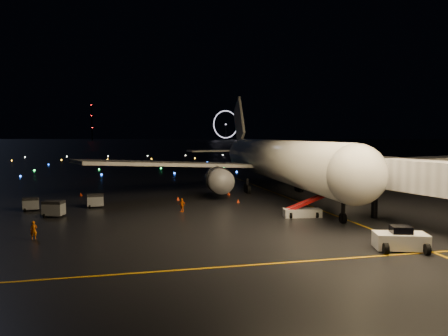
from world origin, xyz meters
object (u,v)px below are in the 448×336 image
(crew_c, at_px, (182,205))
(pushback_tug, at_px, (401,238))
(crew_a, at_px, (34,230))
(baggage_cart_0, at_px, (95,201))
(baggage_cart_1, at_px, (54,209))
(baggage_cart_2, at_px, (31,204))
(airliner, at_px, (271,138))
(belt_loader, at_px, (302,204))

(crew_c, bearing_deg, pushback_tug, -11.86)
(pushback_tug, distance_m, crew_a, 30.15)
(baggage_cart_0, distance_m, baggage_cart_1, 6.78)
(crew_a, bearing_deg, baggage_cart_2, 96.18)
(airliner, relative_size, crew_a, 38.05)
(pushback_tug, xyz_separation_m, belt_loader, (-1.93, 14.47, 0.50))
(belt_loader, relative_size, baggage_cart_2, 3.32)
(airliner, bearing_deg, baggage_cart_2, -159.53)
(crew_a, distance_m, baggage_cart_1, 10.50)
(crew_a, bearing_deg, crew_c, 30.93)
(crew_a, relative_size, baggage_cart_1, 0.75)
(belt_loader, relative_size, baggage_cart_0, 3.04)
(pushback_tug, bearing_deg, baggage_cart_0, 150.78)
(belt_loader, relative_size, baggage_cart_1, 2.84)
(belt_loader, distance_m, baggage_cart_2, 31.60)
(airliner, height_order, baggage_cart_1, airliner)
(baggage_cart_0, relative_size, baggage_cart_1, 0.93)
(airliner, distance_m, baggage_cart_1, 34.86)
(pushback_tug, relative_size, crew_a, 2.50)
(airliner, bearing_deg, crew_a, -136.53)
(airliner, distance_m, crew_a, 40.73)
(pushback_tug, relative_size, baggage_cart_0, 2.02)
(belt_loader, distance_m, crew_c, 13.75)
(baggage_cart_0, bearing_deg, airliner, 14.18)
(crew_a, xyz_separation_m, crew_c, (14.11, 10.34, 0.02))
(pushback_tug, height_order, crew_a, pushback_tug)
(belt_loader, height_order, baggage_cart_2, belt_loader)
(airliner, xyz_separation_m, crew_a, (-30.42, -25.98, -7.66))
(crew_a, bearing_deg, baggage_cart_1, 84.06)
(pushback_tug, bearing_deg, crew_a, 178.19)
(pushback_tug, xyz_separation_m, baggage_cart_0, (-24.26, 26.13, -0.11))
(crew_a, height_order, baggage_cart_2, crew_a)
(belt_loader, bearing_deg, airliner, 89.29)
(pushback_tug, xyz_separation_m, baggage_cart_2, (-31.51, 25.58, -0.18))
(crew_c, distance_m, baggage_cart_0, 11.46)
(airliner, bearing_deg, crew_c, -133.23)
(airliner, relative_size, baggage_cart_2, 33.57)
(pushback_tug, xyz_separation_m, crew_a, (-28.38, 10.17, -0.15))
(crew_c, relative_size, baggage_cart_0, 0.83)
(crew_c, relative_size, baggage_cart_2, 0.91)
(pushback_tug, relative_size, crew_c, 2.44)
(crew_c, bearing_deg, baggage_cart_0, -166.07)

